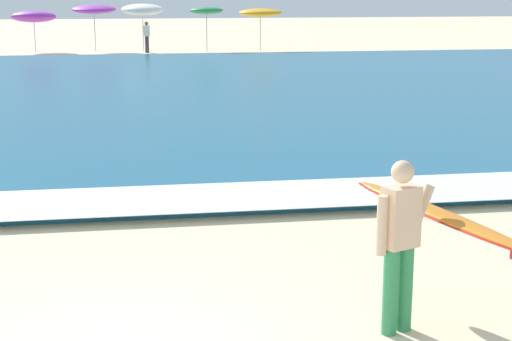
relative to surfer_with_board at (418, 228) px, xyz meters
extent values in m
cube|color=#1E6084|center=(-2.86, 18.21, -0.96)|extent=(120.00, 28.00, 0.14)
cube|color=white|center=(-2.86, 4.81, -0.88)|extent=(120.00, 1.73, 0.01)
cylinder|color=#338E56|center=(-0.30, -0.12, -0.59)|extent=(0.15, 0.15, 0.88)
cylinder|color=#338E56|center=(-0.13, -0.05, -0.59)|extent=(0.15, 0.15, 0.88)
cube|color=beige|center=(-0.21, -0.08, 0.15)|extent=(0.40, 0.33, 0.60)
sphere|color=beige|center=(-0.21, -0.08, 0.59)|extent=(0.22, 0.22, 0.22)
cylinder|color=beige|center=(-0.43, -0.17, 0.10)|extent=(0.10, 0.10, 0.58)
cylinder|color=beige|center=(0.03, 0.03, 0.17)|extent=(0.33, 0.21, 0.51)
ellipsoid|color=orange|center=(0.25, 0.10, 0.10)|extent=(1.16, 2.38, 0.23)
ellipsoid|color=red|center=(0.25, 0.10, 0.08)|extent=(1.22, 2.48, 0.19)
cylinder|color=beige|center=(-7.43, 35.86, -0.17)|extent=(0.05, 0.05, 1.72)
ellipsoid|color=purple|center=(-7.43, 35.86, 0.78)|extent=(2.27, 2.30, 0.74)
cylinder|color=beige|center=(-4.37, 35.97, 0.02)|extent=(0.05, 0.05, 2.10)
ellipsoid|color=purple|center=(-4.37, 35.97, 1.14)|extent=(2.27, 2.29, 0.55)
cylinder|color=beige|center=(-1.89, 35.35, 0.01)|extent=(0.05, 0.05, 2.07)
ellipsoid|color=white|center=(-1.89, 35.35, 1.13)|extent=(2.17, 2.19, 0.65)
cylinder|color=beige|center=(1.36, 34.59, 0.00)|extent=(0.05, 0.05, 2.06)
ellipsoid|color=#23844C|center=(1.36, 34.59, 1.08)|extent=(1.72, 1.74, 0.44)
cylinder|color=beige|center=(4.18, 34.65, -0.07)|extent=(0.05, 0.05, 1.92)
ellipsoid|color=#F4A31E|center=(4.18, 34.65, 0.96)|extent=(2.25, 2.25, 0.44)
cylinder|color=#383842|center=(-1.72, 34.61, -0.61)|extent=(0.20, 0.20, 0.84)
cube|color=white|center=(-1.72, 34.61, 0.08)|extent=(0.32, 0.20, 0.54)
sphere|color=#9E7051|center=(-1.72, 34.61, 0.45)|extent=(0.20, 0.20, 0.20)
camera|label=1|loc=(-2.74, -7.10, 2.30)|focal=56.05mm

